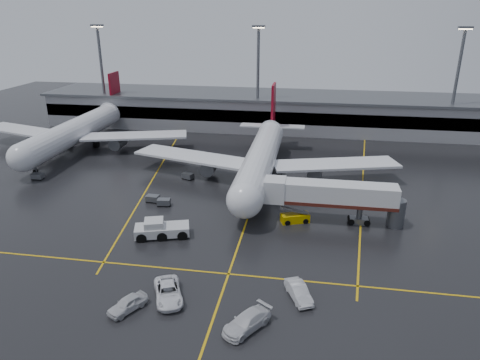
# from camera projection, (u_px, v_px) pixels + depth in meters

# --- Properties ---
(ground) EXTENTS (220.00, 220.00, 0.00)m
(ground) POSITION_uv_depth(u_px,v_px,m) (254.00, 199.00, 71.56)
(ground) COLOR black
(ground) RESTS_ON ground
(apron_line_centre) EXTENTS (0.25, 90.00, 0.02)m
(apron_line_centre) POSITION_uv_depth(u_px,v_px,m) (254.00, 199.00, 71.55)
(apron_line_centre) COLOR gold
(apron_line_centre) RESTS_ON ground
(apron_line_stop) EXTENTS (60.00, 0.25, 0.02)m
(apron_line_stop) POSITION_uv_depth(u_px,v_px,m) (229.00, 274.00, 51.31)
(apron_line_stop) COLOR gold
(apron_line_stop) RESTS_ON ground
(apron_line_left) EXTENTS (9.99, 69.35, 0.02)m
(apron_line_left) POSITION_uv_depth(u_px,v_px,m) (157.00, 172.00, 83.84)
(apron_line_left) COLOR gold
(apron_line_left) RESTS_ON ground
(apron_line_right) EXTENTS (7.57, 69.64, 0.02)m
(apron_line_right) POSITION_uv_depth(u_px,v_px,m) (363.00, 184.00, 77.98)
(apron_line_right) COLOR gold
(apron_line_right) RESTS_ON ground
(terminal) EXTENTS (122.00, 19.00, 8.60)m
(terminal) POSITION_uv_depth(u_px,v_px,m) (279.00, 111.00, 114.10)
(terminal) COLOR gray
(terminal) RESTS_ON ground
(light_mast_left) EXTENTS (3.00, 1.20, 25.45)m
(light_mast_left) POSITION_uv_depth(u_px,v_px,m) (102.00, 70.00, 111.92)
(light_mast_left) COLOR #595B60
(light_mast_left) RESTS_ON ground
(light_mast_mid) EXTENTS (3.00, 1.20, 25.45)m
(light_mast_mid) POSITION_uv_depth(u_px,v_px,m) (258.00, 74.00, 105.76)
(light_mast_mid) COLOR #595B60
(light_mast_mid) RESTS_ON ground
(light_mast_right) EXTENTS (3.00, 1.20, 25.45)m
(light_mast_right) POSITION_uv_depth(u_px,v_px,m) (457.00, 78.00, 98.82)
(light_mast_right) COLOR #595B60
(light_mast_right) RESTS_ON ground
(main_airliner) EXTENTS (48.80, 45.60, 14.10)m
(main_airliner) POSITION_uv_depth(u_px,v_px,m) (262.00, 156.00, 78.96)
(main_airliner) COLOR silver
(main_airliner) RESTS_ON ground
(second_airliner) EXTENTS (48.80, 45.60, 14.10)m
(second_airliner) POSITION_uv_depth(u_px,v_px,m) (78.00, 130.00, 96.48)
(second_airliner) COLOR silver
(second_airliner) RESTS_ON ground
(jet_bridge) EXTENTS (19.90, 3.40, 6.05)m
(jet_bridge) POSITION_uv_depth(u_px,v_px,m) (331.00, 196.00, 62.79)
(jet_bridge) COLOR silver
(jet_bridge) RESTS_ON ground
(pushback_tractor) EXTENTS (7.77, 4.94, 2.59)m
(pushback_tractor) POSITION_uv_depth(u_px,v_px,m) (161.00, 229.00, 59.51)
(pushback_tractor) COLOR #BCBCBF
(pushback_tractor) RESTS_ON ground
(belt_loader) EXTENTS (4.40, 3.03, 2.57)m
(belt_loader) POSITION_uv_depth(u_px,v_px,m) (295.00, 218.00, 63.73)
(belt_loader) COLOR #C49F03
(belt_loader) RESTS_ON ground
(service_van_a) EXTENTS (4.79, 6.41, 1.62)m
(service_van_a) POSITION_uv_depth(u_px,v_px,m) (168.00, 292.00, 46.66)
(service_van_a) COLOR white
(service_van_a) RESTS_ON ground
(service_van_b) EXTENTS (4.96, 5.77, 1.59)m
(service_van_b) POSITION_uv_depth(u_px,v_px,m) (247.00, 322.00, 42.27)
(service_van_b) COLOR silver
(service_van_b) RESTS_ON ground
(service_van_c) EXTENTS (3.42, 4.96, 1.55)m
(service_van_c) POSITION_uv_depth(u_px,v_px,m) (299.00, 292.00, 46.79)
(service_van_c) COLOR silver
(service_van_c) RESTS_ON ground
(service_van_d) EXTENTS (3.69, 4.65, 1.48)m
(service_van_d) POSITION_uv_depth(u_px,v_px,m) (128.00, 304.00, 44.91)
(service_van_d) COLOR silver
(service_van_d) RESTS_ON ground
(baggage_cart_a) EXTENTS (2.15, 1.55, 1.12)m
(baggage_cart_a) POSITION_uv_depth(u_px,v_px,m) (164.00, 202.00, 69.05)
(baggage_cart_a) COLOR #595B60
(baggage_cart_a) RESTS_ON ground
(baggage_cart_b) EXTENTS (2.09, 1.44, 1.12)m
(baggage_cart_b) POSITION_uv_depth(u_px,v_px,m) (153.00, 198.00, 70.39)
(baggage_cart_b) COLOR #595B60
(baggage_cart_b) RESTS_ON ground
(baggage_cart_c) EXTENTS (2.35, 1.99, 1.12)m
(baggage_cart_c) POSITION_uv_depth(u_px,v_px,m) (188.00, 176.00, 79.92)
(baggage_cart_c) COLOR #595B60
(baggage_cart_c) RESTS_ON ground
(baggage_cart_d) EXTENTS (2.08, 1.42, 1.12)m
(baggage_cart_d) POSITION_uv_depth(u_px,v_px,m) (35.00, 161.00, 87.73)
(baggage_cart_d) COLOR #595B60
(baggage_cart_d) RESTS_ON ground
(baggage_cart_e) EXTENTS (2.02, 1.33, 1.12)m
(baggage_cart_e) POSITION_uv_depth(u_px,v_px,m) (38.00, 176.00, 79.83)
(baggage_cart_e) COLOR #595B60
(baggage_cart_e) RESTS_ON ground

